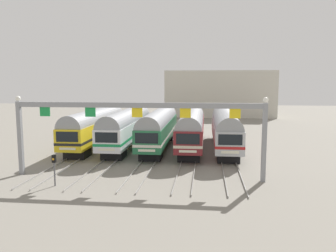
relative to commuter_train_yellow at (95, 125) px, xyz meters
name	(u,v)px	position (x,y,z in m)	size (l,w,h in m)	color
ground_plane	(159,148)	(8.11, 0.00, -2.69)	(160.00, 160.00, 0.00)	gray
track_bed	(172,129)	(8.11, 17.00, -2.61)	(17.72, 70.00, 0.15)	gray
commuter_train_yellow	(95,125)	(0.00, 0.00, 0.00)	(2.88, 18.06, 5.05)	gold
commuter_train_white	(127,126)	(4.05, 0.00, 0.00)	(2.88, 18.06, 4.77)	white
commuter_train_green	(159,126)	(8.11, 0.00, 0.00)	(2.88, 18.06, 5.05)	#236B42
commuter_train_maroon	(192,127)	(12.16, 0.00, 0.00)	(2.88, 18.06, 4.77)	maroon
commuter_train_stainless	(225,127)	(16.21, 0.00, 0.00)	(2.88, 18.06, 5.05)	#B2B5BA
catenary_gantry	(137,117)	(8.11, -13.50, 2.55)	(21.45, 0.44, 6.97)	gray
yard_signal_mast	(54,164)	(2.03, -16.51, -0.90)	(0.28, 0.35, 2.54)	#59595E
maintenance_building	(219,94)	(17.07, 40.98, 2.64)	(25.20, 10.00, 10.65)	beige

